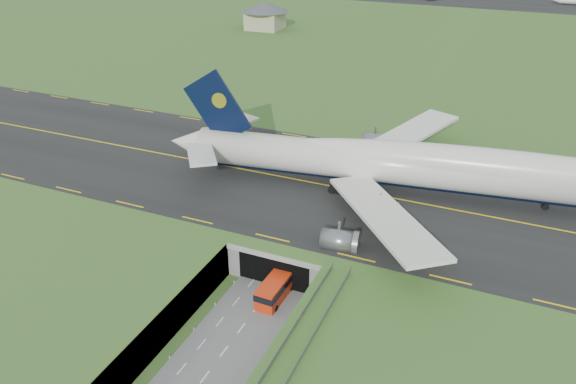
% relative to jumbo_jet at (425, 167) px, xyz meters
% --- Properties ---
extents(ground, '(900.00, 900.00, 0.00)m').
position_rel_jumbo_jet_xyz_m(ground, '(-16.92, -36.43, -11.75)').
color(ground, '#3D6227').
rests_on(ground, ground).
extents(airfield_deck, '(800.00, 800.00, 6.00)m').
position_rel_jumbo_jet_xyz_m(airfield_deck, '(-16.92, -36.43, -8.75)').
color(airfield_deck, gray).
rests_on(airfield_deck, ground).
extents(trench_road, '(12.00, 75.00, 0.20)m').
position_rel_jumbo_jet_xyz_m(trench_road, '(-16.92, -43.93, -11.65)').
color(trench_road, slate).
rests_on(trench_road, ground).
extents(taxiway, '(800.00, 44.00, 0.18)m').
position_rel_jumbo_jet_xyz_m(taxiway, '(-16.92, -3.43, -5.66)').
color(taxiway, black).
rests_on(taxiway, airfield_deck).
extents(tunnel_portal, '(17.00, 22.30, 6.00)m').
position_rel_jumbo_jet_xyz_m(tunnel_portal, '(-16.92, -19.71, -8.41)').
color(tunnel_portal, gray).
rests_on(tunnel_portal, ground).
extents(jumbo_jet, '(101.98, 63.76, 21.30)m').
position_rel_jumbo_jet_xyz_m(jumbo_jet, '(0.00, 0.00, 0.00)').
color(jumbo_jet, silver).
rests_on(jumbo_jet, ground).
extents(shuttle_tram, '(3.39, 8.36, 3.36)m').
position_rel_jumbo_jet_xyz_m(shuttle_tram, '(-15.39, -31.18, -9.91)').
color(shuttle_tram, red).
rests_on(shuttle_tram, ground).
extents(service_building, '(20.86, 20.86, 10.89)m').
position_rel_jumbo_jet_xyz_m(service_building, '(-90.37, 122.52, 0.70)').
color(service_building, tan).
rests_on(service_building, ground).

